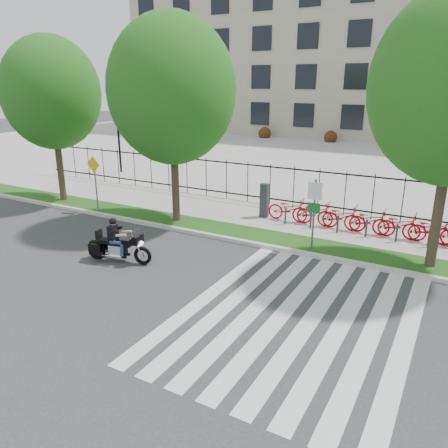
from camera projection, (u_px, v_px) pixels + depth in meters
The scene contains 15 objects.
ground at pixel (151, 278), 13.65m from camera, with size 120.00×120.00×0.00m, color #323235.
curb at pixel (217, 237), 17.03m from camera, with size 60.00×0.20×0.15m, color beige.
grass_verge at pixel (227, 231), 17.73m from camera, with size 60.00×1.50×0.15m, color #1B4812.
sidewalk at pixel (254, 215), 19.80m from camera, with size 60.00×3.50×0.15m, color #A09D95.
plaza at pixel (350, 159), 34.35m from camera, with size 80.00×34.00×0.10m, color #A09D95.
crosswalk_stripes at pixel (297, 316), 11.41m from camera, with size 5.70×8.00×0.01m, color silver, non-canonical shape.
iron_fence at pixel (270, 184), 20.92m from camera, with size 30.00×0.06×2.00m, color black, non-canonical shape.
office_building at pixel (404, 42), 47.77m from camera, with size 60.00×21.90×20.15m.
lamp_post_left at pixel (118, 124), 28.19m from camera, with size 1.06×0.70×4.25m.
street_tree_0 at pixel (51, 93), 20.51m from camera, with size 4.58×4.58×7.81m.
street_tree_1 at pixel (172, 90), 17.21m from camera, with size 5.11×5.11×8.31m.
bike_share_station at pixel (368, 221), 17.06m from camera, with size 8.96×0.88×1.50m.
sign_pole_regulatory at pixel (314, 205), 15.20m from camera, with size 0.50×0.09×2.50m.
sign_pole_warning at pixel (95, 175), 20.06m from camera, with size 0.78×0.09×2.49m.
motorcycle_rider at pixel (118, 244), 14.71m from camera, with size 2.38×0.97×1.86m.
Camera 1 is at (8.10, -9.74, 5.85)m, focal length 35.00 mm.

